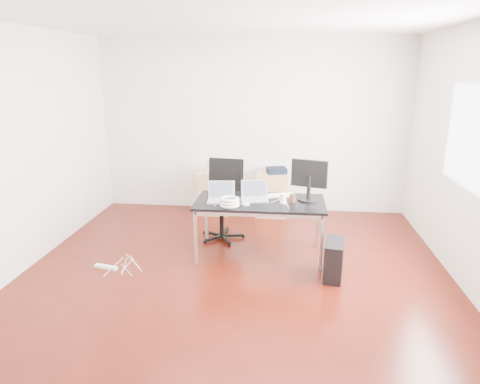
# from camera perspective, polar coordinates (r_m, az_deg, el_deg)

# --- Properties ---
(room_shell) EXTENTS (5.00, 5.00, 5.00)m
(room_shell) POSITION_cam_1_polar(r_m,az_deg,el_deg) (4.60, -0.28, 4.72)
(room_shell) COLOR #3B0D06
(room_shell) RESTS_ON ground
(desk) EXTENTS (1.60, 0.80, 0.73)m
(desk) POSITION_cam_1_polar(r_m,az_deg,el_deg) (5.33, 2.68, -1.76)
(desk) COLOR black
(desk) RESTS_ON ground
(office_chair) EXTENTS (0.53, 0.55, 1.08)m
(office_chair) POSITION_cam_1_polar(r_m,az_deg,el_deg) (5.97, -2.27, -0.49)
(office_chair) COLOR black
(office_chair) RESTS_ON ground
(filing_cabinet_left) EXTENTS (0.50, 0.50, 0.70)m
(filing_cabinet_left) POSITION_cam_1_polar(r_m,az_deg,el_deg) (7.08, -3.44, 0.04)
(filing_cabinet_left) COLOR #AB8255
(filing_cabinet_left) RESTS_ON ground
(filing_cabinet_right) EXTENTS (0.50, 0.50, 0.70)m
(filing_cabinet_right) POSITION_cam_1_polar(r_m,az_deg,el_deg) (6.99, 4.25, -0.19)
(filing_cabinet_right) COLOR #AB8255
(filing_cabinet_right) RESTS_ON ground
(pc_tower) EXTENTS (0.27, 0.48, 0.44)m
(pc_tower) POSITION_cam_1_polar(r_m,az_deg,el_deg) (5.05, 12.40, -8.77)
(pc_tower) COLOR black
(pc_tower) RESTS_ON ground
(wastebasket) EXTENTS (0.27, 0.27, 0.28)m
(wastebasket) POSITION_cam_1_polar(r_m,az_deg,el_deg) (7.07, 3.27, -1.75)
(wastebasket) COLOR black
(wastebasket) RESTS_ON ground
(power_strip) EXTENTS (0.31, 0.12, 0.04)m
(power_strip) POSITION_cam_1_polar(r_m,az_deg,el_deg) (5.46, -17.44, -9.52)
(power_strip) COLOR white
(power_strip) RESTS_ON ground
(laptop_left) EXTENTS (0.35, 0.28, 0.23)m
(laptop_left) POSITION_cam_1_polar(r_m,az_deg,el_deg) (5.30, -2.53, -0.61)
(laptop_left) COLOR silver
(laptop_left) RESTS_ON desk
(laptop_right) EXTENTS (0.36, 0.30, 0.23)m
(laptop_right) POSITION_cam_1_polar(r_m,az_deg,el_deg) (5.34, 1.95, -0.48)
(laptop_right) COLOR silver
(laptop_right) RESTS_ON desk
(monitor) EXTENTS (0.44, 0.26, 0.51)m
(monitor) POSITION_cam_1_polar(r_m,az_deg,el_deg) (5.34, 9.21, 1.86)
(monitor) COLOR black
(monitor) RESTS_ON desk
(keyboard) EXTENTS (0.46, 0.27, 0.02)m
(keyboard) POSITION_cam_1_polar(r_m,az_deg,el_deg) (5.52, 5.02, -0.46)
(keyboard) COLOR white
(keyboard) RESTS_ON desk
(cup_white) EXTENTS (0.10, 0.10, 0.12)m
(cup_white) POSITION_cam_1_polar(r_m,az_deg,el_deg) (5.23, 5.75, -0.87)
(cup_white) COLOR white
(cup_white) RESTS_ON desk
(cup_brown) EXTENTS (0.08, 0.08, 0.10)m
(cup_brown) POSITION_cam_1_polar(r_m,az_deg,el_deg) (5.30, 7.01, -0.81)
(cup_brown) COLOR #4F2A1B
(cup_brown) RESTS_ON desk
(cable_coil) EXTENTS (0.24, 0.24, 0.11)m
(cable_coil) POSITION_cam_1_polar(r_m,az_deg,el_deg) (5.09, -1.39, -1.35)
(cable_coil) COLOR white
(cable_coil) RESTS_ON desk
(power_adapter) EXTENTS (0.08, 0.08, 0.03)m
(power_adapter) POSITION_cam_1_polar(r_m,az_deg,el_deg) (5.14, 0.89, -1.63)
(power_adapter) COLOR white
(power_adapter) RESTS_ON desk
(speaker) EXTENTS (0.10, 0.09, 0.18)m
(speaker) POSITION_cam_1_polar(r_m,az_deg,el_deg) (6.93, -4.13, 3.42)
(speaker) COLOR #9E9E9E
(speaker) RESTS_ON filing_cabinet_left
(navy_garment) EXTENTS (0.35, 0.31, 0.09)m
(navy_garment) POSITION_cam_1_polar(r_m,az_deg,el_deg) (6.86, 4.90, 2.89)
(navy_garment) COLOR black
(navy_garment) RESTS_ON filing_cabinet_right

